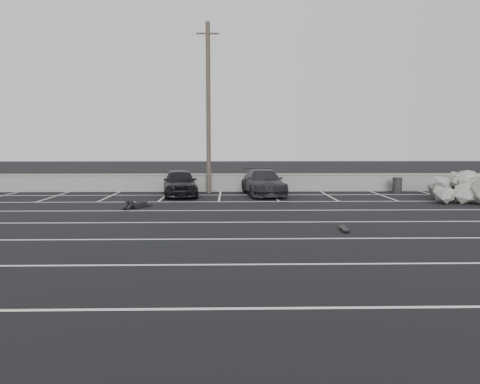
{
  "coord_description": "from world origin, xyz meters",
  "views": [
    {
      "loc": [
        -1.44,
        -13.98,
        2.92
      ],
      "look_at": [
        -1.05,
        4.15,
        1.0
      ],
      "focal_mm": 35.0,
      "sensor_mm": 36.0,
      "label": 1
    }
  ],
  "objects_px": {
    "car_left": "(180,183)",
    "skateboard": "(344,229)",
    "trash_bin": "(397,185)",
    "riprap_pile": "(475,192)",
    "utility_pole": "(208,108)",
    "person": "(140,202)",
    "car_right": "(263,182)"
  },
  "relations": [
    {
      "from": "car_left",
      "to": "skateboard",
      "type": "relative_size",
      "value": 5.53
    },
    {
      "from": "trash_bin",
      "to": "riprap_pile",
      "type": "bearing_deg",
      "value": -58.82
    },
    {
      "from": "riprap_pile",
      "to": "utility_pole",
      "type": "bearing_deg",
      "value": 162.07
    },
    {
      "from": "riprap_pile",
      "to": "person",
      "type": "bearing_deg",
      "value": -173.92
    },
    {
      "from": "person",
      "to": "skateboard",
      "type": "bearing_deg",
      "value": -14.6
    },
    {
      "from": "trash_bin",
      "to": "car_left",
      "type": "bearing_deg",
      "value": -173.84
    },
    {
      "from": "utility_pole",
      "to": "trash_bin",
      "type": "relative_size",
      "value": 10.75
    },
    {
      "from": "car_left",
      "to": "person",
      "type": "relative_size",
      "value": 1.84
    },
    {
      "from": "car_left",
      "to": "trash_bin",
      "type": "height_order",
      "value": "car_left"
    },
    {
      "from": "car_left",
      "to": "riprap_pile",
      "type": "xyz_separation_m",
      "value": [
        14.92,
        -2.69,
        -0.28
      ]
    },
    {
      "from": "riprap_pile",
      "to": "person",
      "type": "relative_size",
      "value": 2.04
    },
    {
      "from": "utility_pole",
      "to": "skateboard",
      "type": "distance_m",
      "value": 13.87
    },
    {
      "from": "trash_bin",
      "to": "utility_pole",
      "type": "bearing_deg",
      "value": 178.4
    },
    {
      "from": "car_right",
      "to": "utility_pole",
      "type": "xyz_separation_m",
      "value": [
        -3.09,
        1.26,
        4.2
      ]
    },
    {
      "from": "car_left",
      "to": "trash_bin",
      "type": "xyz_separation_m",
      "value": [
        12.48,
        1.35,
        -0.29
      ]
    },
    {
      "from": "utility_pole",
      "to": "trash_bin",
      "type": "xyz_separation_m",
      "value": [
        10.97,
        -0.31,
        -4.45
      ]
    },
    {
      "from": "trash_bin",
      "to": "skateboard",
      "type": "distance_m",
      "value": 13.13
    },
    {
      "from": "person",
      "to": "skateboard",
      "type": "relative_size",
      "value": 3.01
    },
    {
      "from": "utility_pole",
      "to": "skateboard",
      "type": "xyz_separation_m",
      "value": [
        5.01,
        -12.0,
        -4.83
      ]
    },
    {
      "from": "riprap_pile",
      "to": "skateboard",
      "type": "distance_m",
      "value": 11.37
    },
    {
      "from": "riprap_pile",
      "to": "skateboard",
      "type": "xyz_separation_m",
      "value": [
        -8.4,
        -7.66,
        -0.39
      ]
    },
    {
      "from": "riprap_pile",
      "to": "car_left",
      "type": "bearing_deg",
      "value": 169.79
    },
    {
      "from": "car_left",
      "to": "riprap_pile",
      "type": "relative_size",
      "value": 0.9
    },
    {
      "from": "car_left",
      "to": "skateboard",
      "type": "bearing_deg",
      "value": -66.01
    },
    {
      "from": "trash_bin",
      "to": "skateboard",
      "type": "relative_size",
      "value": 1.14
    },
    {
      "from": "skateboard",
      "to": "riprap_pile",
      "type": "bearing_deg",
      "value": 46.73
    },
    {
      "from": "car_right",
      "to": "riprap_pile",
      "type": "bearing_deg",
      "value": -23.15
    },
    {
      "from": "person",
      "to": "skateboard",
      "type": "distance_m",
      "value": 9.86
    },
    {
      "from": "trash_bin",
      "to": "person",
      "type": "xyz_separation_m",
      "value": [
        -13.84,
        -5.77,
        -0.24
      ]
    },
    {
      "from": "car_left",
      "to": "riprap_pile",
      "type": "distance_m",
      "value": 15.16
    },
    {
      "from": "riprap_pile",
      "to": "skateboard",
      "type": "relative_size",
      "value": 6.14
    },
    {
      "from": "car_left",
      "to": "person",
      "type": "bearing_deg",
      "value": -115.34
    }
  ]
}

